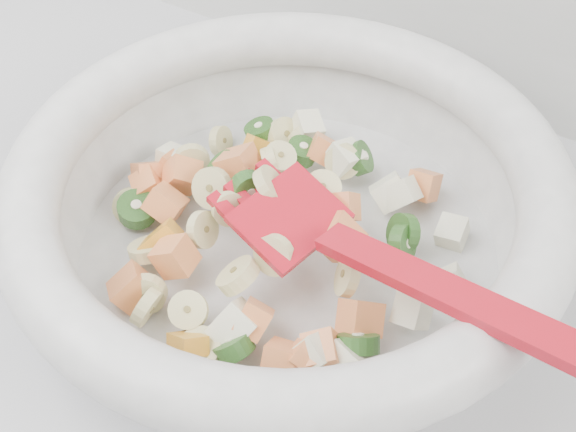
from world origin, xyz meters
The scene contains 1 object.
mixing_bowl centered at (0.06, 1.50, 0.95)m, with size 0.41×0.35×0.12m.
Camera 1 is at (0.24, 1.20, 1.31)m, focal length 50.00 mm.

